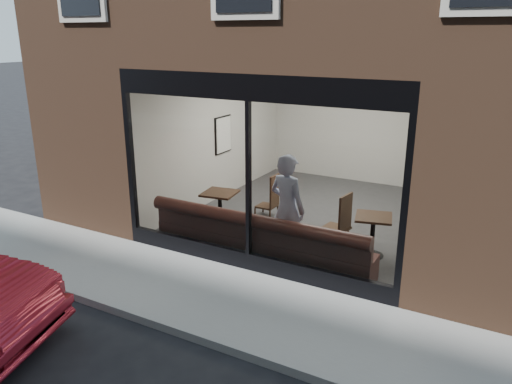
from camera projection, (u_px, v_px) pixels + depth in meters
The scene contains 21 objects.
ground at pixel (173, 330), 6.64m from camera, with size 120.00×120.00×0.00m, color black.
sidewalk_near at pixel (214, 297), 7.47m from camera, with size 40.00×2.00×0.01m, color gray.
kerb_near at pixel (170, 328), 6.58m from camera, with size 40.00×0.10×0.12m, color gray.
host_building_pier_left at pixel (238, 111), 14.55m from camera, with size 2.50×12.00×3.20m, color brown.
host_building_backfill at pixel (393, 107), 15.33m from camera, with size 5.00×6.00×3.20m, color brown.
cafe_floor at pixel (316, 215), 10.80m from camera, with size 6.00×6.00×0.00m, color #2D2D30.
cafe_ceiling at pixel (322, 64), 9.84m from camera, with size 6.00×6.00×0.00m, color white.
cafe_wall_back at pixel (363, 122), 12.82m from camera, with size 5.00×5.00×0.00m, color beige.
cafe_wall_left at pixel (218, 132), 11.47m from camera, with size 6.00×6.00×0.00m, color beige.
cafe_wall_right at pixel (445, 157), 9.18m from camera, with size 6.00×6.00×0.00m, color beige.
storefront_kick at pixel (249, 261), 8.30m from camera, with size 5.00×0.10×0.30m, color black.
storefront_header at pixel (248, 87), 7.44m from camera, with size 5.00×0.10×0.40m, color black.
storefront_mullion at pixel (249, 180), 7.88m from camera, with size 0.06×0.10×2.50m, color black.
storefront_glass at pixel (248, 181), 7.85m from camera, with size 4.80×4.80×0.00m, color white.
banquette at pixel (260, 248), 8.61m from camera, with size 4.00×0.55×0.45m, color #3D1816.
person at pixel (287, 209), 8.40m from camera, with size 0.69×0.45×1.89m, color #A4B2D6.
cafe_table_left at pixel (220, 193), 9.90m from camera, with size 0.63×0.63×0.04m, color black.
cafe_table_right at pixel (374, 217), 8.61m from camera, with size 0.61×0.61×0.04m, color black.
cafe_chair_left at pixel (266, 206), 10.68m from camera, with size 0.37×0.37×0.04m, color black.
cafe_chair_right at pixel (335, 229), 9.44m from camera, with size 0.46×0.46×0.04m, color black.
wall_poster at pixel (224, 135), 11.62m from camera, with size 0.02×0.60×0.80m, color white.
Camera 1 is at (3.76, -4.51, 3.77)m, focal length 35.00 mm.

